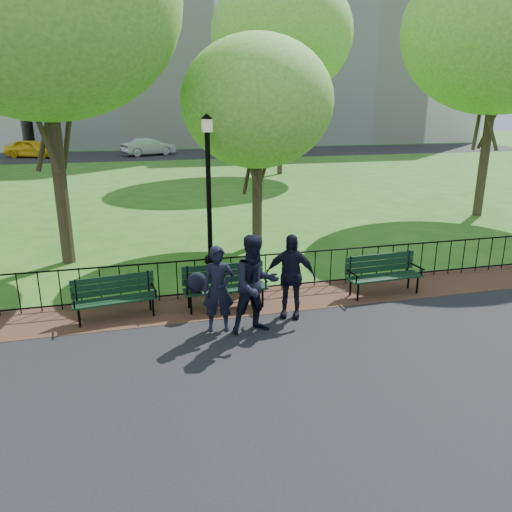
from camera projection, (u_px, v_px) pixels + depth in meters
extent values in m
plane|color=#275A17|center=(263.00, 331.00, 9.49)|extent=(120.00, 120.00, 0.00)
cube|color=black|center=(333.00, 444.00, 6.34)|extent=(60.00, 9.20, 0.01)
cube|color=#3B2618|center=(245.00, 301.00, 10.87)|extent=(60.00, 1.60, 0.01)
cube|color=black|center=(154.00, 155.00, 41.88)|extent=(70.00, 9.00, 0.01)
cylinder|color=black|center=(239.00, 257.00, 11.08)|extent=(24.00, 0.04, 0.04)
cylinder|color=black|center=(240.00, 289.00, 11.30)|extent=(24.00, 0.04, 0.04)
cylinder|color=black|center=(240.00, 275.00, 11.21)|extent=(0.02, 0.02, 0.90)
cube|color=beige|center=(373.00, 31.00, 56.61)|extent=(20.00, 15.00, 24.00)
cube|color=black|center=(226.00, 289.00, 10.42)|extent=(1.75, 0.48, 0.04)
cube|color=black|center=(223.00, 270.00, 10.55)|extent=(1.75, 0.05, 0.44)
cylinder|color=black|center=(191.00, 305.00, 10.13)|extent=(0.05, 0.05, 0.44)
cylinder|color=black|center=(263.00, 298.00, 10.51)|extent=(0.05, 0.05, 0.44)
cylinder|color=black|center=(189.00, 299.00, 10.46)|extent=(0.05, 0.05, 0.44)
cylinder|color=black|center=(258.00, 292.00, 10.83)|extent=(0.05, 0.05, 0.44)
cylinder|color=black|center=(186.00, 285.00, 10.16)|extent=(0.04, 0.54, 0.04)
cylinder|color=black|center=(263.00, 278.00, 10.57)|extent=(0.04, 0.54, 0.04)
ellipsoid|color=black|center=(197.00, 282.00, 10.11)|extent=(0.40, 0.28, 0.44)
cube|color=black|center=(115.00, 300.00, 9.89)|extent=(1.68, 0.65, 0.04)
cube|color=black|center=(113.00, 282.00, 10.01)|extent=(1.62, 0.25, 0.41)
cylinder|color=black|center=(79.00, 318.00, 9.55)|extent=(0.05, 0.05, 0.41)
cylinder|color=black|center=(153.00, 308.00, 10.06)|extent=(0.05, 0.05, 0.41)
cylinder|color=black|center=(78.00, 312.00, 9.84)|extent=(0.05, 0.05, 0.41)
cylinder|color=black|center=(150.00, 302.00, 10.35)|extent=(0.05, 0.05, 0.41)
cylinder|color=black|center=(73.00, 298.00, 9.56)|extent=(0.10, 0.51, 0.04)
cylinder|color=black|center=(154.00, 287.00, 10.12)|extent=(0.10, 0.51, 0.04)
cube|color=black|center=(385.00, 277.00, 11.14)|extent=(1.75, 0.55, 0.04)
cube|color=black|center=(380.00, 260.00, 11.27)|extent=(1.73, 0.12, 0.43)
cylinder|color=black|center=(358.00, 292.00, 10.83)|extent=(0.05, 0.05, 0.43)
cylinder|color=black|center=(417.00, 285.00, 11.26)|extent=(0.05, 0.05, 0.43)
cylinder|color=black|center=(350.00, 287.00, 11.15)|extent=(0.05, 0.05, 0.43)
cylinder|color=black|center=(408.00, 280.00, 11.58)|extent=(0.05, 0.05, 0.43)
cylinder|color=black|center=(352.00, 273.00, 10.86)|extent=(0.07, 0.54, 0.04)
cylinder|color=black|center=(417.00, 266.00, 11.32)|extent=(0.07, 0.54, 0.04)
cylinder|color=black|center=(211.00, 259.00, 13.54)|extent=(0.31, 0.31, 0.18)
cylinder|color=black|center=(209.00, 199.00, 13.05)|extent=(0.13, 0.13, 3.51)
cube|color=beige|center=(207.00, 125.00, 12.50)|extent=(0.24, 0.24, 0.33)
cone|color=black|center=(207.00, 116.00, 12.44)|extent=(0.35, 0.35, 0.13)
cylinder|color=#2D2116|center=(61.00, 189.00, 13.02)|extent=(0.35, 0.35, 4.02)
cylinder|color=#2D2116|center=(257.00, 204.00, 14.81)|extent=(0.30, 0.30, 2.56)
ellipsoid|color=#4F942C|center=(257.00, 102.00, 13.96)|extent=(4.32, 4.32, 3.67)
cylinder|color=#2D2116|center=(484.00, 162.00, 18.72)|extent=(0.35, 0.35, 4.06)
ellipsoid|color=#4F942C|center=(501.00, 29.00, 17.37)|extent=(6.84, 6.84, 5.82)
cylinder|color=#2D2116|center=(280.00, 134.00, 29.88)|extent=(0.31, 0.31, 4.82)
ellipsoid|color=#4F942C|center=(281.00, 35.00, 28.28)|extent=(8.11, 8.11, 6.90)
imported|color=black|center=(219.00, 289.00, 9.28)|extent=(0.65, 0.48, 1.64)
imported|color=black|center=(255.00, 284.00, 9.18)|extent=(0.97, 0.59, 1.88)
imported|color=black|center=(290.00, 276.00, 9.89)|extent=(1.09, 0.79, 1.72)
imported|color=yellow|center=(32.00, 148.00, 39.54)|extent=(4.49, 3.24, 1.42)
imported|color=#A2A4A9|center=(148.00, 147.00, 41.07)|extent=(4.53, 2.95, 1.41)
imported|color=black|center=(284.00, 143.00, 44.92)|extent=(4.96, 2.63, 1.37)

